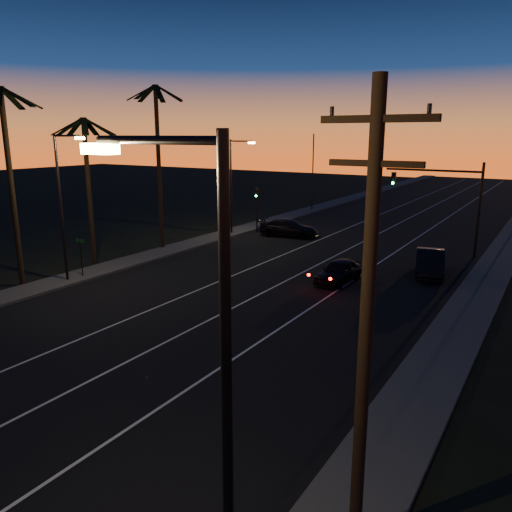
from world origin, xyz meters
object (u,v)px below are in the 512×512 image
Objects in this scene: signal_mast at (447,192)px; utility_pole at (366,320)px; cross_car at (289,228)px; right_car at (430,263)px; lead_car at (339,271)px.

utility_pole is at bearing -81.53° from signal_mast.
utility_pole is 34.86m from cross_car.
signal_mast is (-4.46, 29.99, -0.53)m from utility_pole.
utility_pole is 24.20m from right_car.
cross_car is at bearing 120.61° from utility_pole.
cross_car is (-9.38, 11.01, 0.07)m from lead_car.
utility_pole is 30.33m from signal_mast.
right_car reaches higher than lead_car.
right_car reaches higher than cross_car.
signal_mast is 13.73m from cross_car.
signal_mast is 12.54m from lead_car.
signal_mast is 1.26× the size of cross_car.
signal_mast is 1.37× the size of right_car.
lead_car is at bearing -132.73° from right_car.
utility_pole is at bearing -80.68° from right_car.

